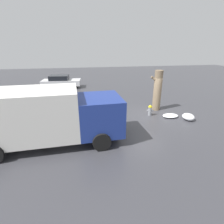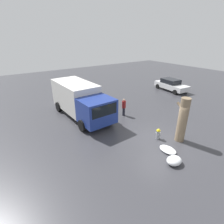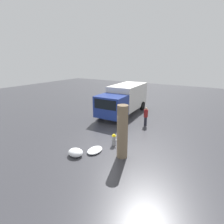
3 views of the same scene
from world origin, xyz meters
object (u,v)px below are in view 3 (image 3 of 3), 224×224
Objects in this scene: delivery_truck at (124,98)px; pedestrian at (146,116)px; fire_hydrant at (114,139)px; tree_trunk at (122,132)px.

delivery_truck reaches higher than pedestrian.
fire_hydrant is 7.18m from delivery_truck.
delivery_truck is (6.55, 2.69, 1.15)m from fire_hydrant.
fire_hydrant is 0.26× the size of tree_trunk.
tree_trunk is at bearing 150.01° from pedestrian.
tree_trunk is at bearing -32.99° from fire_hydrant.
delivery_truck is 3.87m from pedestrian.
pedestrian is at bearing 143.72° from delivery_truck.
tree_trunk is 0.42× the size of delivery_truck.
pedestrian is (5.37, 0.64, -0.69)m from tree_trunk.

